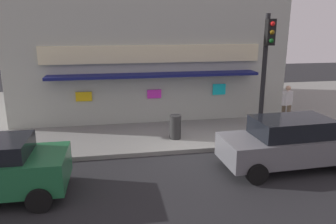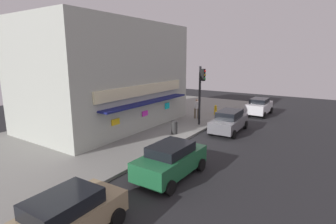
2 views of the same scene
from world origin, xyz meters
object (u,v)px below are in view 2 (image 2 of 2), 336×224
at_px(pedestrian, 197,108).
at_px(parked_car_green, 171,160).
at_px(traffic_light, 201,88).
at_px(fire_hydrant, 215,110).
at_px(trash_can, 174,127).
at_px(parked_car_grey, 229,121).
at_px(parked_car_white, 259,106).
at_px(parked_car_tan, 64,217).

height_order(pedestrian, parked_car_green, pedestrian).
bearing_deg(pedestrian, traffic_light, -144.71).
bearing_deg(fire_hydrant, trash_can, -179.22).
distance_m(traffic_light, parked_car_grey, 3.50).
bearing_deg(traffic_light, pedestrian, 35.29).
xyz_separation_m(traffic_light, parked_car_grey, (-0.24, -2.56, -2.37)).
xyz_separation_m(fire_hydrant, trash_can, (-7.72, -0.11, 0.03)).
relative_size(pedestrian, parked_car_white, 0.45).
height_order(traffic_light, trash_can, traffic_light).
bearing_deg(parked_car_green, traffic_light, 18.03).
distance_m(pedestrian, parked_car_white, 6.78).
xyz_separation_m(fire_hydrant, parked_car_grey, (-4.54, -3.06, 0.25)).
distance_m(fire_hydrant, parked_car_grey, 5.49).
xyz_separation_m(parked_car_grey, parked_car_tan, (-14.47, -0.06, -0.05)).
bearing_deg(parked_car_green, pedestrian, 21.19).
distance_m(fire_hydrant, parked_car_tan, 19.27).
height_order(traffic_light, parked_car_white, traffic_light).
distance_m(fire_hydrant, pedestrian, 2.70).
xyz_separation_m(parked_car_white, parked_car_green, (-16.27, -0.08, -0.00)).
bearing_deg(pedestrian, parked_car_tan, -166.76).
relative_size(fire_hydrant, parked_car_green, 0.23).
height_order(fire_hydrant, parked_car_tan, parked_car_tan).
bearing_deg(parked_car_grey, traffic_light, 84.69).
bearing_deg(parked_car_tan, fire_hydrant, 9.32).
height_order(traffic_light, parked_car_tan, traffic_light).
xyz_separation_m(fire_hydrant, parked_car_green, (-13.44, -3.47, 0.25)).
bearing_deg(trash_can, parked_car_tan, -165.05).
xyz_separation_m(parked_car_white, parked_car_grey, (-7.37, 0.33, -0.01)).
relative_size(pedestrian, parked_car_tan, 0.44).
bearing_deg(traffic_light, parked_car_grey, -95.31).
height_order(trash_can, parked_car_white, parked_car_white).
bearing_deg(fire_hydrant, parked_car_green, -165.52).
bearing_deg(fire_hydrant, parked_car_tan, -170.68).
bearing_deg(parked_car_green, fire_hydrant, 14.48).
xyz_separation_m(traffic_light, parked_car_green, (-9.14, -2.97, -2.37)).
distance_m(traffic_light, parked_car_white, 8.05).
bearing_deg(parked_car_green, parked_car_grey, 2.64).
bearing_deg(parked_car_white, parked_car_green, -179.73).
relative_size(parked_car_white, parked_car_tan, 0.98).
distance_m(fire_hydrant, parked_car_green, 13.89).
xyz_separation_m(traffic_light, fire_hydrant, (4.31, 0.50, -2.62)).
xyz_separation_m(fire_hydrant, parked_car_white, (2.83, -3.40, 0.26)).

